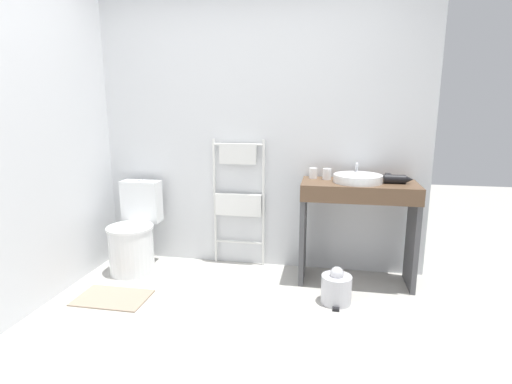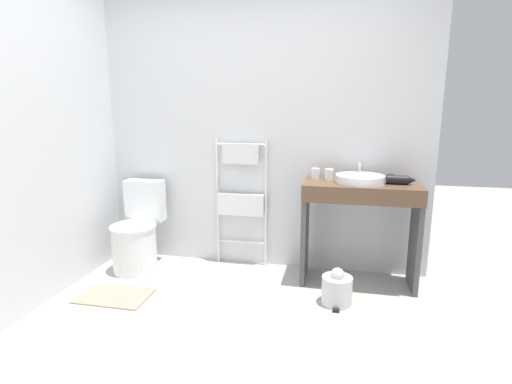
{
  "view_description": "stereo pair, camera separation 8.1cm",
  "coord_description": "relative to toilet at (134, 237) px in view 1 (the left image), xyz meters",
  "views": [
    {
      "loc": [
        0.68,
        -2.04,
        1.5
      ],
      "look_at": [
        0.17,
        0.72,
        0.89
      ],
      "focal_mm": 28.0,
      "sensor_mm": 36.0,
      "label": 1
    },
    {
      "loc": [
        0.76,
        -2.03,
        1.5
      ],
      "look_at": [
        0.17,
        0.72,
        0.89
      ],
      "focal_mm": 28.0,
      "sensor_mm": 36.0,
      "label": 2
    }
  ],
  "objects": [
    {
      "name": "ground_plane",
      "position": [
        1.06,
        -1.19,
        -0.31
      ],
      "size": [
        12.0,
        12.0,
        0.0
      ],
      "primitive_type": "plane",
      "color": "#B2AFA8"
    },
    {
      "name": "wall_back",
      "position": [
        1.06,
        0.41,
        1.03
      ],
      "size": [
        3.11,
        0.12,
        2.69
      ],
      "primitive_type": "cube",
      "color": "silver",
      "rests_on": "ground_plane"
    },
    {
      "name": "wall_side",
      "position": [
        -0.44,
        -0.42,
        1.03
      ],
      "size": [
        0.12,
        2.27,
        2.69
      ],
      "primitive_type": "cube",
      "color": "silver",
      "rests_on": "ground_plane"
    },
    {
      "name": "toilet",
      "position": [
        0.0,
        0.0,
        0.0
      ],
      "size": [
        0.41,
        0.54,
        0.82
      ],
      "color": "white",
      "rests_on": "ground_plane"
    },
    {
      "name": "towel_radiator",
      "position": [
        0.92,
        0.29,
        0.43
      ],
      "size": [
        0.49,
        0.06,
        1.2
      ],
      "color": "white",
      "rests_on": "ground_plane"
    },
    {
      "name": "vanity_counter",
      "position": [
        1.99,
        0.09,
        0.28
      ],
      "size": [
        0.95,
        0.44,
        0.88
      ],
      "color": "brown",
      "rests_on": "ground_plane"
    },
    {
      "name": "sink_basin",
      "position": [
        1.98,
        0.1,
        0.6
      ],
      "size": [
        0.4,
        0.4,
        0.07
      ],
      "color": "white",
      "rests_on": "vanity_counter"
    },
    {
      "name": "faucet",
      "position": [
        1.98,
        0.28,
        0.65
      ],
      "size": [
        0.02,
        0.1,
        0.14
      ],
      "color": "silver",
      "rests_on": "vanity_counter"
    },
    {
      "name": "cup_near_wall",
      "position": [
        1.61,
        0.22,
        0.61
      ],
      "size": [
        0.07,
        0.07,
        0.09
      ],
      "color": "white",
      "rests_on": "vanity_counter"
    },
    {
      "name": "cup_near_edge",
      "position": [
        1.73,
        0.19,
        0.61
      ],
      "size": [
        0.07,
        0.07,
        0.09
      ],
      "color": "white",
      "rests_on": "vanity_counter"
    },
    {
      "name": "hair_dryer",
      "position": [
        2.28,
        0.12,
        0.6
      ],
      "size": [
        0.23,
        0.18,
        0.07
      ],
      "color": "black",
      "rests_on": "vanity_counter"
    },
    {
      "name": "trash_bin",
      "position": [
        1.83,
        -0.32,
        -0.19
      ],
      "size": [
        0.23,
        0.27,
        0.29
      ],
      "color": "silver",
      "rests_on": "ground_plane"
    },
    {
      "name": "bath_mat",
      "position": [
        0.09,
        -0.57,
        -0.31
      ],
      "size": [
        0.56,
        0.36,
        0.01
      ],
      "primitive_type": "cube",
      "color": "gray",
      "rests_on": "ground_plane"
    }
  ]
}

